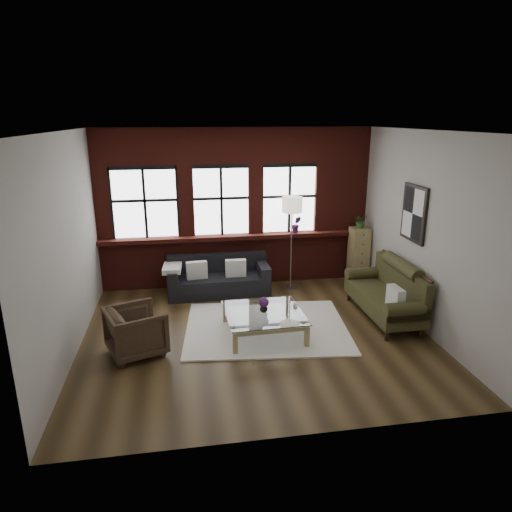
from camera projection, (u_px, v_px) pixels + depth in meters
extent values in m
plane|color=#392915|center=(256.00, 334.00, 7.41)|extent=(5.50, 5.50, 0.00)
plane|color=white|center=(256.00, 131.00, 6.47)|extent=(5.50, 5.50, 0.00)
plane|color=#ACA8A0|center=(236.00, 208.00, 9.30)|extent=(5.50, 0.00, 5.50)
plane|color=#ACA8A0|center=(297.00, 303.00, 4.59)|extent=(5.50, 0.00, 5.50)
plane|color=#ACA8A0|center=(66.00, 248.00, 6.51)|extent=(0.00, 5.00, 5.00)
plane|color=#ACA8A0|center=(423.00, 232.00, 7.38)|extent=(0.00, 5.00, 5.00)
cube|color=#5B1C15|center=(237.00, 237.00, 9.32)|extent=(5.50, 0.30, 0.08)
cube|color=white|center=(266.00, 327.00, 7.64)|extent=(2.86, 2.36, 0.03)
cube|color=silver|center=(197.00, 270.00, 8.82)|extent=(0.41, 0.19, 0.34)
cube|color=silver|center=(236.00, 268.00, 8.93)|extent=(0.40, 0.15, 0.34)
cube|color=silver|center=(395.00, 297.00, 7.30)|extent=(0.16, 0.39, 0.34)
imported|color=#38281C|center=(136.00, 331.00, 6.73)|extent=(1.02, 1.00, 0.72)
imported|color=#B2B2B2|center=(264.00, 308.00, 7.28)|extent=(0.17, 0.17, 0.14)
sphere|color=#562264|center=(264.00, 302.00, 7.25)|extent=(0.16, 0.16, 0.16)
cube|color=#9E8B55|center=(358.00, 255.00, 9.59)|extent=(0.37, 0.37, 1.19)
imported|color=#2D5923|center=(361.00, 221.00, 9.37)|extent=(0.34, 0.31, 0.31)
imported|color=#562264|center=(296.00, 224.00, 9.43)|extent=(0.21, 0.18, 0.36)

